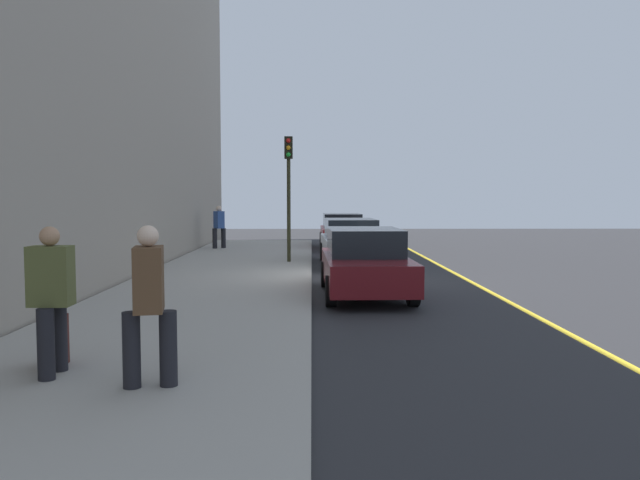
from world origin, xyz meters
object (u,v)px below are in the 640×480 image
pedestrian_brown_coat (149,301)px  pedestrian_olive_coat (51,296)px  parked_car_red (342,231)px  parked_car_maroon (365,262)px  rolling_suitcase (55,340)px  parked_car_white (351,242)px  pedestrian_blue_coat (219,226)px  traffic_light_pole (289,177)px

pedestrian_brown_coat → pedestrian_olive_coat: bearing=-110.5°
pedestrian_brown_coat → parked_car_red: bearing=171.5°
parked_car_maroon → rolling_suitcase: parked_car_maroon is taller
pedestrian_olive_coat → rolling_suitcase: size_ratio=1.76×
parked_car_white → rolling_suitcase: size_ratio=4.86×
pedestrian_blue_coat → pedestrian_brown_coat: bearing=6.1°
parked_car_red → traffic_light_pole: size_ratio=1.15×
parked_car_red → parked_car_maroon: (13.28, -0.12, -0.00)m
parked_car_white → traffic_light_pole: size_ratio=1.20×
parked_car_maroon → pedestrian_blue_coat: (-11.55, -4.99, 0.32)m
parked_car_white → pedestrian_blue_coat: pedestrian_blue_coat is taller
traffic_light_pole → pedestrian_brown_coat: bearing=-4.4°
parked_car_white → pedestrian_olive_coat: 14.09m
parked_car_red → pedestrian_blue_coat: bearing=-71.3°
parked_car_red → pedestrian_brown_coat: pedestrian_brown_coat is taller
parked_car_maroon → pedestrian_olive_coat: pedestrian_olive_coat is taller
parked_car_maroon → traffic_light_pole: (-6.10, -1.94, 2.13)m
parked_car_white → rolling_suitcase: 13.74m
traffic_light_pole → rolling_suitcase: (12.59, -2.42, -2.42)m
parked_car_red → pedestrian_olive_coat: (20.19, -4.35, 0.32)m
parked_car_white → traffic_light_pole: (0.40, -2.03, 2.12)m
parked_car_red → rolling_suitcase: 20.28m
parked_car_maroon → parked_car_white: bearing=179.3°
parked_car_white → traffic_light_pole: bearing=-78.8°
pedestrian_blue_coat → parked_car_maroon: bearing=23.4°
parked_car_white → pedestrian_olive_coat: pedestrian_olive_coat is taller
parked_car_red → rolling_suitcase: (19.78, -4.49, -0.29)m
traffic_light_pole → rolling_suitcase: 13.05m
pedestrian_blue_coat → traffic_light_pole: 6.51m
pedestrian_olive_coat → traffic_light_pole: (-13.01, 2.28, 1.81)m
parked_car_maroon → pedestrian_brown_coat: pedestrian_brown_coat is taller
parked_car_maroon → pedestrian_olive_coat: bearing=-31.4°
traffic_light_pole → rolling_suitcase: traffic_light_pole is taller
parked_car_red → pedestrian_brown_coat: bearing=-8.5°
parked_car_white → rolling_suitcase: bearing=-18.9°
rolling_suitcase → parked_car_red: bearing=167.2°
rolling_suitcase → pedestrian_blue_coat: bearing=-178.0°
parked_car_white → pedestrian_brown_coat: pedestrian_brown_coat is taller
pedestrian_brown_coat → rolling_suitcase: (-0.88, -1.39, -0.63)m
pedestrian_olive_coat → traffic_light_pole: bearing=170.1°
parked_car_white → pedestrian_olive_coat: bearing=-17.8°
pedestrian_blue_coat → rolling_suitcase: bearing=2.0°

